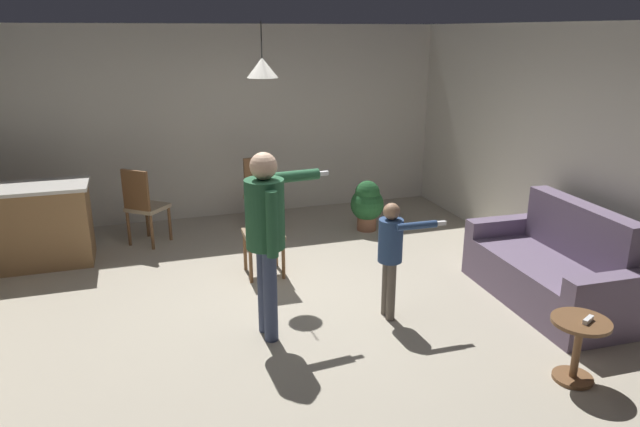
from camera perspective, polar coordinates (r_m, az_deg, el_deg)
ground at (r=5.75m, az=-3.59°, el=-9.25°), size 7.68×7.68×0.00m
wall_back at (r=8.36m, az=-9.32°, el=8.91°), size 6.40×0.10×2.70m
wall_right at (r=6.77m, az=23.52°, el=5.61°), size 0.10×6.40×2.70m
couch_floral at (r=6.16m, az=22.18°, el=-5.30°), size 0.92×1.83×1.00m
kitchen_counter at (r=7.31m, az=-26.62°, el=-1.10°), size 1.26×0.66×0.95m
side_table_by_couch at (r=4.91m, az=24.36°, el=-11.66°), size 0.44×0.44×0.52m
person_adult at (r=4.85m, az=-5.33°, el=-1.23°), size 0.81×0.53×1.67m
person_child at (r=5.30m, az=7.14°, el=-3.41°), size 0.59×0.34×1.13m
dining_chair_by_counter at (r=6.21m, az=-5.58°, el=-1.69°), size 0.43×0.43×1.00m
dining_chair_near_wall at (r=7.47m, az=-17.23°, el=0.95°), size 0.59×0.59×1.00m
dining_chair_centre_back at (r=7.69m, az=-5.89°, el=2.15°), size 0.49×0.49×1.00m
potted_plant_corner at (r=7.75m, az=4.73°, el=1.04°), size 0.45×0.45×0.69m
spare_remote_on_table at (r=4.80m, az=25.22°, el=-9.59°), size 0.13×0.09×0.04m
ceiling_light_pendant at (r=6.01m, az=-5.79°, el=14.30°), size 0.32×0.32×0.55m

